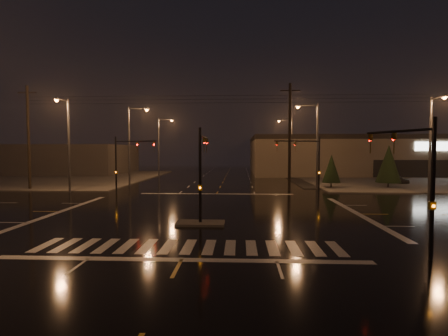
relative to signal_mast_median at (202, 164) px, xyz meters
The scene contains 24 objects.
ground 4.85m from the signal_mast_median, 90.00° to the left, with size 140.00×140.00×0.00m, color black.
sidewalk_ne 44.80m from the signal_mast_median, 47.79° to the left, with size 36.00×36.00×0.12m, color #4C4A44.
sidewalk_nw 44.80m from the signal_mast_median, 132.21° to the left, with size 36.00×36.00×0.12m, color #4C4A44.
median_island 3.79m from the signal_mast_median, 90.00° to the right, with size 3.00×1.60×0.15m, color #4C4A44.
crosswalk 7.01m from the signal_mast_median, 90.00° to the right, with size 15.00×2.60×0.01m, color beige.
stop_bar_near 8.77m from the signal_mast_median, 90.00° to the right, with size 16.00×0.50×0.01m, color beige.
stop_bar_far 14.56m from the signal_mast_median, 90.00° to the left, with size 16.00×0.50×0.01m, color beige.
retail_building 60.26m from the signal_mast_median, 54.49° to the left, with size 60.20×28.30×7.20m.
commercial_block 57.07m from the signal_mast_median, 127.83° to the left, with size 30.00×18.00×5.60m, color #3F3A38.
signal_mast_median is the anchor object (origin of this frame).
signal_mast_ne 16.27m from the signal_mast_median, 54.28° to the left, with size 4.84×1.86×6.00m.
signal_mast_nw 16.27m from the signal_mast_median, 125.72° to the left, with size 4.84×1.86×6.00m.
signal_mast_se 12.22m from the signal_mast_median, 33.15° to the right, with size 1.55×3.87×6.00m.
streetlight_1 23.94m from the signal_mast_median, 117.96° to the left, with size 2.77×0.32×10.00m.
streetlight_2 38.78m from the signal_mast_median, 106.79° to the left, with size 2.77×0.32×10.00m.
streetlight_3 22.20m from the signal_mast_median, 59.61° to the left, with size 2.77×0.32×10.00m.
streetlight_4 40.69m from the signal_mast_median, 74.03° to the left, with size 2.77×0.32×10.00m.
streetlight_5 21.53m from the signal_mast_median, 138.30° to the left, with size 0.32×2.77×10.00m.
streetlight_6 26.29m from the signal_mast_median, 32.94° to the left, with size 0.32×2.77×10.00m.
utility_pole_0 27.95m from the signal_mast_median, 142.19° to the left, with size 2.20×0.32×12.00m.
utility_pole_1 19.00m from the signal_mast_median, 64.89° to the left, with size 2.20×0.32×12.00m.
conifer_0 24.24m from the signal_mast_median, 56.23° to the left, with size 2.15×2.15×4.07m.
conifer_1 28.92m from the signal_mast_median, 45.25° to the left, with size 2.90×2.90×5.23m.
car_parked 35.48m from the signal_mast_median, 47.90° to the left, with size 1.52×3.77×1.28m, color black.
Camera 1 is at (2.45, -25.37, 4.64)m, focal length 28.00 mm.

